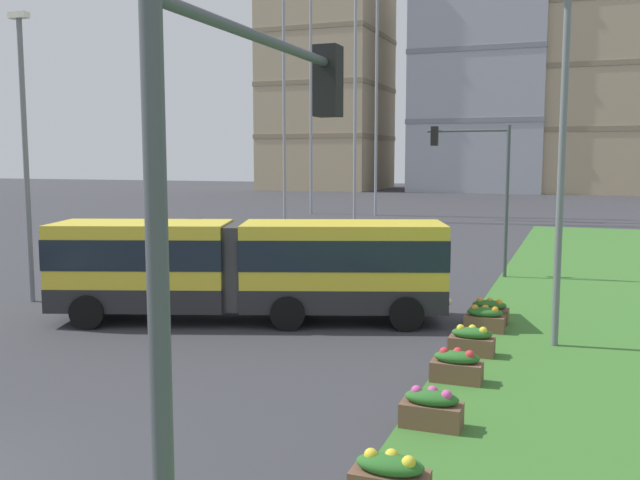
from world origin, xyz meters
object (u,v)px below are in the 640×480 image
object	(u,v)px
streetlight_median	(562,155)
streetlight_left	(25,147)
flower_planter_1	(431,408)
traffic_light_near_right	(239,236)
apartment_tower_west	(328,65)
traffic_light_far_right	(481,175)
articulated_bus	(249,267)
apartment_tower_westcentre	(483,25)
flower_planter_4	(485,319)
flower_planter_3	(472,341)
flower_planter_5	(489,311)
flower_planter_2	(457,366)
apartment_tower_centre	(632,11)
flower_planter_0	(390,478)
car_grey_wagon	(263,240)

from	to	relation	value
streetlight_median	streetlight_left	bearing A→B (deg)	-179.93
streetlight_left	streetlight_median	world-z (taller)	streetlight_left
flower_planter_1	traffic_light_near_right	distance (m)	7.72
traffic_light_near_right	flower_planter_1	bearing A→B (deg)	86.58
apartment_tower_west	traffic_light_far_right	bearing A→B (deg)	-65.99
articulated_bus	apartment_tower_westcentre	size ratio (longest dim) A/B	0.24
traffic_light_near_right	traffic_light_far_right	bearing A→B (deg)	92.52
flower_planter_1	flower_planter_4	distance (m)	7.51
articulated_bus	traffic_light_far_right	xyz separation A→B (m)	(5.49, 10.37, 2.60)
flower_planter_3	apartment_tower_westcentre	xyz separation A→B (m)	(-12.16, 92.04, 24.54)
flower_planter_3	apartment_tower_westcentre	distance (m)	96.03
flower_planter_5	flower_planter_2	bearing A→B (deg)	-90.00
traffic_light_far_right	apartment_tower_westcentre	size ratio (longest dim) A/B	0.13
articulated_bus	flower_planter_3	world-z (taller)	articulated_bus
traffic_light_near_right	apartment_tower_centre	bearing A→B (deg)	85.26
flower_planter_4	apartment_tower_centre	size ratio (longest dim) A/B	0.02
traffic_light_near_right	streetlight_median	bearing A→B (deg)	80.20
articulated_bus	apartment_tower_west	bearing A→B (deg)	108.40
articulated_bus	streetlight_left	bearing A→B (deg)	-179.30
flower_planter_5	streetlight_median	world-z (taller)	streetlight_median
flower_planter_4	apartment_tower_west	xyz separation A→B (m)	(-36.74, 88.78, 19.69)
apartment_tower_centre	traffic_light_far_right	bearing A→B (deg)	-96.82
apartment_tower_westcentre	traffic_light_near_right	bearing A→B (deg)	-83.53
flower_planter_4	traffic_light_near_right	world-z (taller)	traffic_light_near_right
flower_planter_0	apartment_tower_westcentre	distance (m)	103.65
traffic_light_near_right	flower_planter_5	bearing A→B (deg)	88.50
flower_planter_3	flower_planter_5	xyz separation A→B (m)	(0.00, 3.57, 0.00)
articulated_bus	flower_planter_0	size ratio (longest dim) A/B	10.84
streetlight_left	traffic_light_far_right	bearing A→B (deg)	37.21
car_grey_wagon	streetlight_median	bearing A→B (deg)	-42.58
flower_planter_2	flower_planter_5	bearing A→B (deg)	90.00
apartment_tower_west	apartment_tower_centre	size ratio (longest dim) A/B	0.78
car_grey_wagon	flower_planter_1	xyz separation A→B (m)	(12.78, -20.10, -0.33)
flower_planter_4	flower_planter_1	bearing A→B (deg)	-90.00
car_grey_wagon	traffic_light_far_right	bearing A→B (deg)	-15.00
flower_planter_4	flower_planter_0	bearing A→B (deg)	-90.00
flower_planter_4	articulated_bus	bearing A→B (deg)	-173.26
apartment_tower_west	apartment_tower_centre	world-z (taller)	apartment_tower_centre
flower_planter_0	traffic_light_near_right	bearing A→B (deg)	-96.07
traffic_light_far_right	streetlight_median	world-z (taller)	streetlight_median
traffic_light_far_right	apartment_tower_west	size ratio (longest dim) A/B	0.16
streetlight_left	apartment_tower_centre	distance (m)	97.51
flower_planter_0	apartment_tower_west	xyz separation A→B (m)	(-36.74, 99.23, 19.69)
flower_planter_4	traffic_light_far_right	size ratio (longest dim) A/B	0.18
flower_planter_2	apartment_tower_centre	bearing A→B (deg)	85.04
car_grey_wagon	flower_planter_0	xyz separation A→B (m)	(12.78, -23.04, -0.33)
car_grey_wagon	traffic_light_far_right	world-z (taller)	traffic_light_far_right
car_grey_wagon	flower_planter_2	distance (m)	21.55
streetlight_median	apartment_tower_westcentre	xyz separation A→B (m)	(-14.06, 90.42, 19.96)
articulated_bus	streetlight_left	size ratio (longest dim) A/B	1.23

